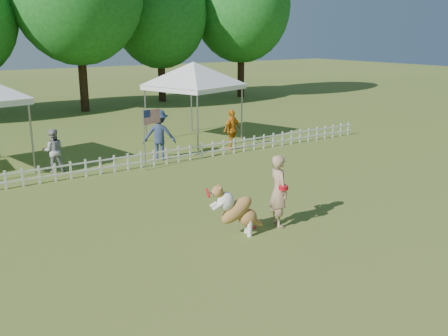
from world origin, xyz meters
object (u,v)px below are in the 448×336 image
handler (279,191)px  spectator_c (232,130)px  dog (237,210)px  flag_pole (144,140)px  spectator_a (53,151)px  frisbee_on_turf (252,227)px  spectator_b (159,135)px  canopy_tent_right (194,103)px

handler → spectator_c: handler is taller
dog → flag_pole: size_ratio=0.61×
dog → spectator_a: bearing=121.0°
frisbee_on_turf → spectator_a: 8.30m
frisbee_on_turf → flag_pole: (0.11, 6.30, 1.05)m
dog → handler: bearing=16.1°
frisbee_on_turf → spectator_c: (4.46, 7.31, 0.81)m
spectator_b → canopy_tent_right: bearing=-113.6°
handler → spectator_b: spectator_b is taller
handler → canopy_tent_right: 10.53m
frisbee_on_turf → spectator_b: size_ratio=0.11×
canopy_tent_right → spectator_a: canopy_tent_right is taller
frisbee_on_turf → spectator_c: bearing=58.6°
handler → spectator_c: (3.84, 7.53, -0.08)m
canopy_tent_right → spectator_c: size_ratio=2.05×
flag_pole → spectator_b: bearing=27.8°
spectator_c → spectator_b: bearing=-16.0°
flag_pole → spectator_b: size_ratio=1.13×
dog → flag_pole: flag_pole is taller
dog → frisbee_on_turf: 0.89m
frisbee_on_turf → spectator_a: size_ratio=0.14×
spectator_c → spectator_a: bearing=-18.8°
handler → dog: (-1.21, 0.03, -0.25)m
frisbee_on_turf → flag_pole: bearing=89.0°
spectator_a → spectator_c: 7.04m
flag_pole → spectator_a: flag_pole is taller
dog → frisbee_on_turf: (0.60, 0.20, -0.64)m
frisbee_on_turf → flag_pole: 6.39m
spectator_b → frisbee_on_turf: bearing=108.6°
dog → spectator_a: 8.29m
flag_pole → spectator_c: bearing=-4.0°
spectator_a → spectator_b: size_ratio=0.79×
flag_pole → spectator_a: 3.10m
handler → canopy_tent_right: canopy_tent_right is taller
dog → spectator_c: bearing=73.4°
flag_pole → spectator_b: 1.57m
flag_pole → spectator_c: 4.47m
spectator_a → canopy_tent_right: bearing=-148.9°
canopy_tent_right → handler: bearing=-127.3°
spectator_b → spectator_c: bearing=-153.8°
spectator_a → handler: bearing=127.2°
dog → frisbee_on_turf: bearing=35.7°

